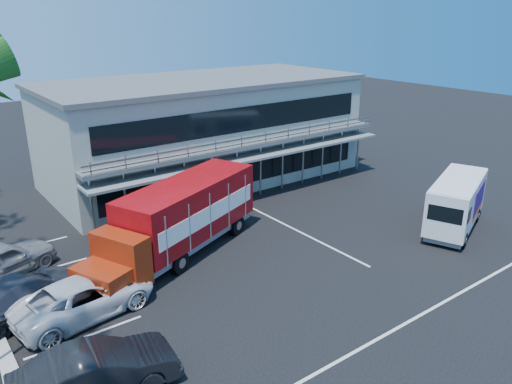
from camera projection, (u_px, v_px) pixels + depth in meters
ground at (312, 263)px, 24.67m from camera, size 120.00×120.00×0.00m
building at (204, 129)px, 36.37m from camera, size 22.40×12.00×7.30m
red_truck at (180, 218)px, 24.87m from camera, size 11.08×6.62×3.70m
white_van at (456, 203)px, 27.99m from camera, size 6.52×4.25×3.02m
parked_car_b at (97, 373)px, 15.91m from camera, size 5.40×2.37×1.72m
parked_car_c at (84, 297)px, 20.25m from camera, size 6.10×3.49×1.60m
parked_car_d at (20, 295)px, 20.35m from camera, size 6.16×4.39×1.66m
parked_car_e at (1, 260)px, 23.13m from camera, size 5.42×3.71×1.71m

